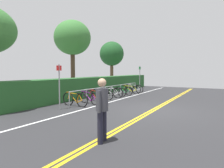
# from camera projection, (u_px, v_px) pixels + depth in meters

# --- Properties ---
(ground_plane) EXTENTS (28.11, 12.51, 0.05)m
(ground_plane) POSITION_uv_depth(u_px,v_px,m) (154.00, 110.00, 9.51)
(ground_plane) COLOR #2B2B2D
(centre_line_yellow_inner) EXTENTS (25.30, 0.10, 0.00)m
(centre_line_yellow_inner) POSITION_uv_depth(u_px,v_px,m) (155.00, 110.00, 9.47)
(centre_line_yellow_inner) COLOR gold
(centre_line_yellow_inner) RESTS_ON ground_plane
(centre_line_yellow_outer) EXTENTS (25.30, 0.10, 0.00)m
(centre_line_yellow_outer) POSITION_uv_depth(u_px,v_px,m) (152.00, 110.00, 9.55)
(centre_line_yellow_outer) COLOR gold
(centre_line_yellow_outer) RESTS_ON ground_plane
(bike_lane_stripe_white) EXTENTS (25.30, 0.12, 0.00)m
(bike_lane_stripe_white) POSITION_uv_depth(u_px,v_px,m) (101.00, 105.00, 10.95)
(bike_lane_stripe_white) COLOR white
(bike_lane_stripe_white) RESTS_ON ground_plane
(bike_rack) EXTENTS (8.56, 0.05, 0.82)m
(bike_rack) POSITION_uv_depth(u_px,v_px,m) (111.00, 89.00, 13.71)
(bike_rack) COLOR #9EA0A5
(bike_rack) RESTS_ON ground_plane
(bicycle_0) EXTENTS (0.46, 1.72, 0.77)m
(bicycle_0) POSITION_uv_depth(u_px,v_px,m) (75.00, 99.00, 10.47)
(bicycle_0) COLOR black
(bicycle_0) RESTS_ON ground_plane
(bicycle_1) EXTENTS (0.66, 1.64, 0.72)m
(bicycle_1) POSITION_uv_depth(u_px,v_px,m) (89.00, 98.00, 11.24)
(bicycle_1) COLOR black
(bicycle_1) RESTS_ON ground_plane
(bicycle_2) EXTENTS (0.61, 1.62, 0.73)m
(bicycle_2) POSITION_uv_depth(u_px,v_px,m) (95.00, 96.00, 12.16)
(bicycle_2) COLOR black
(bicycle_2) RESTS_ON ground_plane
(bicycle_3) EXTENTS (0.46, 1.64, 0.70)m
(bicycle_3) POSITION_uv_depth(u_px,v_px,m) (102.00, 94.00, 12.96)
(bicycle_3) COLOR black
(bicycle_3) RESTS_ON ground_plane
(bicycle_4) EXTENTS (0.60, 1.65, 0.74)m
(bicycle_4) POSITION_uv_depth(u_px,v_px,m) (111.00, 93.00, 13.75)
(bicycle_4) COLOR black
(bicycle_4) RESTS_ON ground_plane
(bicycle_5) EXTENTS (0.46, 1.62, 0.68)m
(bicycle_5) POSITION_uv_depth(u_px,v_px,m) (116.00, 92.00, 14.61)
(bicycle_5) COLOR black
(bicycle_5) RESTS_ON ground_plane
(bicycle_6) EXTENTS (0.57, 1.62, 0.69)m
(bicycle_6) POSITION_uv_depth(u_px,v_px,m) (124.00, 91.00, 15.32)
(bicycle_6) COLOR black
(bicycle_6) RESTS_ON ground_plane
(bicycle_7) EXTENTS (0.46, 1.77, 0.72)m
(bicycle_7) POSITION_uv_depth(u_px,v_px,m) (130.00, 90.00, 16.14)
(bicycle_7) COLOR black
(bicycle_7) RESTS_ON ground_plane
(bicycle_8) EXTENTS (0.46, 1.79, 0.73)m
(bicycle_8) POSITION_uv_depth(u_px,v_px,m) (134.00, 89.00, 16.95)
(bicycle_8) COLOR black
(bicycle_8) RESTS_ON ground_plane
(pedestrian) EXTENTS (0.48, 0.32, 1.66)m
(pedestrian) POSITION_uv_depth(u_px,v_px,m) (102.00, 106.00, 5.15)
(pedestrian) COLOR #1E1E2D
(pedestrian) RESTS_ON ground_plane
(sign_post_near) EXTENTS (0.36, 0.08, 2.15)m
(sign_post_near) POSITION_uv_depth(u_px,v_px,m) (59.00, 82.00, 9.57)
(sign_post_near) COLOR gray
(sign_post_near) RESTS_ON ground_plane
(sign_post_far) EXTENTS (0.36, 0.06, 2.25)m
(sign_post_far) POSITION_uv_depth(u_px,v_px,m) (140.00, 76.00, 17.53)
(sign_post_far) COLOR gray
(sign_post_far) RESTS_ON ground_plane
(hedge_backdrop) EXTENTS (17.51, 1.20, 1.36)m
(hedge_backdrop) POSITION_uv_depth(u_px,v_px,m) (99.00, 85.00, 15.97)
(hedge_backdrop) COLOR #235626
(hedge_backdrop) RESTS_ON ground_plane
(tree_mid) EXTENTS (2.81, 2.81, 5.72)m
(tree_mid) POSITION_uv_depth(u_px,v_px,m) (72.00, 38.00, 15.53)
(tree_mid) COLOR #473323
(tree_mid) RESTS_ON ground_plane
(tree_far_right) EXTENTS (2.65, 2.65, 5.04)m
(tree_far_right) POSITION_uv_depth(u_px,v_px,m) (112.00, 54.00, 22.14)
(tree_far_right) COLOR brown
(tree_far_right) RESTS_ON ground_plane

